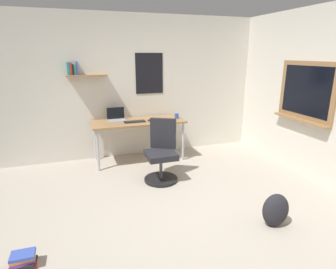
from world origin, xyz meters
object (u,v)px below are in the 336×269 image
object	(u,v)px
coffee_mug	(177,116)
book_stack_on_floor	(23,260)
computer_mouse	(150,120)
desk	(138,124)
office_chair	(162,155)
backpack	(275,210)
keyboard	(135,122)
laptop	(116,117)

from	to	relation	value
coffee_mug	book_stack_on_floor	bearing A→B (deg)	-135.88
computer_mouse	desk	bearing A→B (deg)	157.42
desk	office_chair	bearing A→B (deg)	-80.66
desk	computer_mouse	distance (m)	0.23
desk	computer_mouse	world-z (taller)	computer_mouse
backpack	keyboard	bearing A→B (deg)	114.31
office_chair	keyboard	size ratio (longest dim) A/B	2.57
computer_mouse	coffee_mug	distance (m)	0.53
office_chair	coffee_mug	xyz separation A→B (m)	(0.57, 0.88, 0.39)
laptop	book_stack_on_floor	bearing A→B (deg)	-117.07
laptop	keyboard	xyz separation A→B (m)	(0.29, -0.24, -0.04)
computer_mouse	coffee_mug	xyz separation A→B (m)	(0.52, 0.05, 0.03)
backpack	laptop	bearing A→B (deg)	117.45
computer_mouse	book_stack_on_floor	size ratio (longest dim) A/B	0.43
office_chair	laptop	xyz separation A→B (m)	(-0.52, 1.07, 0.40)
laptop	keyboard	distance (m)	0.38
office_chair	book_stack_on_floor	world-z (taller)	office_chair
office_chair	backpack	world-z (taller)	office_chair
laptop	coffee_mug	bearing A→B (deg)	-9.73
computer_mouse	book_stack_on_floor	bearing A→B (deg)	-129.34
desk	computer_mouse	size ratio (longest dim) A/B	15.80
keyboard	office_chair	bearing A→B (deg)	-74.38
laptop	backpack	xyz separation A→B (m)	(1.38, -2.66, -0.61)
desk	laptop	xyz separation A→B (m)	(-0.37, 0.15, 0.12)
keyboard	coffee_mug	world-z (taller)	coffee_mug
office_chair	coffee_mug	distance (m)	1.12
keyboard	computer_mouse	world-z (taller)	computer_mouse
backpack	book_stack_on_floor	size ratio (longest dim) A/B	1.62
desk	book_stack_on_floor	xyz separation A→B (m)	(-1.63, -2.31, -0.61)
office_chair	book_stack_on_floor	distance (m)	2.29
desk	book_stack_on_floor	world-z (taller)	desk
laptop	office_chair	bearing A→B (deg)	-64.04
laptop	keyboard	bearing A→B (deg)	-39.51
keyboard	book_stack_on_floor	bearing A→B (deg)	-124.77
book_stack_on_floor	computer_mouse	bearing A→B (deg)	50.66
computer_mouse	backpack	bearing A→B (deg)	-71.42
desk	laptop	bearing A→B (deg)	157.28
office_chair	keyboard	distance (m)	0.93
laptop	backpack	world-z (taller)	laptop
coffee_mug	backpack	size ratio (longest dim) A/B	0.23
computer_mouse	backpack	size ratio (longest dim) A/B	0.27
book_stack_on_floor	laptop	bearing A→B (deg)	62.93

